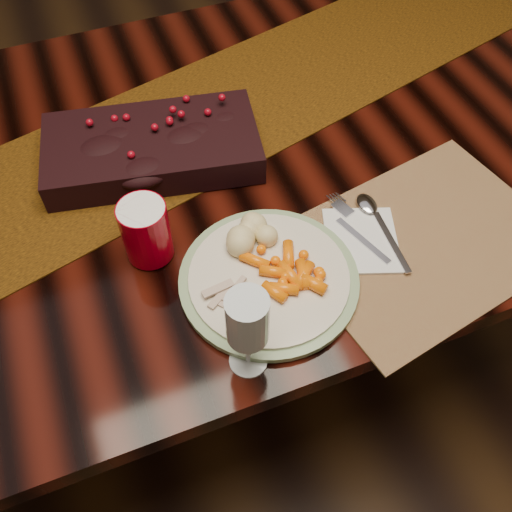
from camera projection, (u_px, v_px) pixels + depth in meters
name	position (u px, v px, depth m)	size (l,w,h in m)	color
floor	(232.00, 337.00, 1.70)	(5.00, 5.00, 0.00)	black
dining_table	(227.00, 264.00, 1.40)	(1.80, 1.00, 0.75)	black
table_runner	(224.00, 109.00, 1.17)	(1.64, 0.34, 0.00)	#452A11
centerpiece	(152.00, 144.00, 1.05)	(0.39, 0.20, 0.08)	black
placemat_main	(424.00, 241.00, 0.97)	(0.43, 0.32, 0.00)	#997556
dinner_plate	(269.00, 278.00, 0.91)	(0.29, 0.29, 0.02)	beige
baby_carrots	(291.00, 271.00, 0.90)	(0.12, 0.10, 0.02)	#FF6C04
mashed_potatoes	(251.00, 232.00, 0.93)	(0.09, 0.08, 0.05)	#E3CC7C
turkey_shreds	(226.00, 294.00, 0.87)	(0.07, 0.06, 0.02)	#B6A89C
napkin	(361.00, 240.00, 0.96)	(0.12, 0.14, 0.00)	white
fork	(358.00, 232.00, 0.97)	(0.02, 0.15, 0.00)	silver
spoon	(384.00, 230.00, 0.97)	(0.03, 0.17, 0.00)	silver
red_cup	(146.00, 231.00, 0.91)	(0.08, 0.08, 0.11)	#940112
wine_glass	(248.00, 334.00, 0.77)	(0.06, 0.06, 0.16)	white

